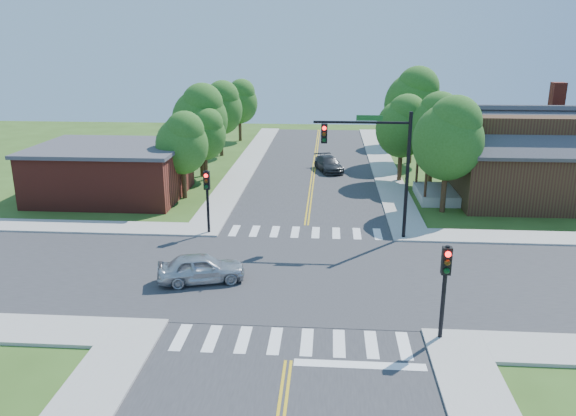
# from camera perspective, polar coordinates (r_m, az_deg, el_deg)

# --- Properties ---
(ground) EXTENTS (100.00, 100.00, 0.00)m
(ground) POSITION_cam_1_polar(r_m,az_deg,el_deg) (27.14, 1.20, -6.89)
(ground) COLOR #304E18
(ground) RESTS_ON ground
(road_ns) EXTENTS (10.00, 90.00, 0.04)m
(road_ns) POSITION_cam_1_polar(r_m,az_deg,el_deg) (27.14, 1.20, -6.86)
(road_ns) COLOR #2D2D30
(road_ns) RESTS_ON ground
(road_ew) EXTENTS (90.00, 10.00, 0.04)m
(road_ew) POSITION_cam_1_polar(r_m,az_deg,el_deg) (27.13, 1.20, -6.85)
(road_ew) COLOR #2D2D30
(road_ew) RESTS_ON ground
(intersection_patch) EXTENTS (10.20, 10.20, 0.06)m
(intersection_patch) POSITION_cam_1_polar(r_m,az_deg,el_deg) (27.14, 1.20, -6.89)
(intersection_patch) COLOR #2D2D30
(intersection_patch) RESTS_ON ground
(sidewalk_ne) EXTENTS (40.00, 40.00, 0.14)m
(sidewalk_ne) POSITION_cam_1_polar(r_m,az_deg,el_deg) (44.51, 23.17, 1.33)
(sidewalk_ne) COLOR #9E9B93
(sidewalk_ne) RESTS_ON ground
(sidewalk_nw) EXTENTS (40.00, 40.00, 0.14)m
(sidewalk_nw) POSITION_cam_1_polar(r_m,az_deg,el_deg) (45.40, -18.03, 2.16)
(sidewalk_nw) COLOR #9E9B93
(sidewalk_nw) RESTS_ON ground
(crosswalk_north) EXTENTS (8.85, 2.00, 0.01)m
(crosswalk_north) POSITION_cam_1_polar(r_m,az_deg,el_deg) (32.89, 1.78, -2.48)
(crosswalk_north) COLOR white
(crosswalk_north) RESTS_ON ground
(crosswalk_south) EXTENTS (8.85, 2.00, 0.01)m
(crosswalk_south) POSITION_cam_1_polar(r_m,az_deg,el_deg) (21.60, 0.30, -13.40)
(crosswalk_south) COLOR white
(crosswalk_south) RESTS_ON ground
(centerline) EXTENTS (0.30, 90.00, 0.01)m
(centerline) POSITION_cam_1_polar(r_m,az_deg,el_deg) (27.13, 1.20, -6.81)
(centerline) COLOR gold
(centerline) RESTS_ON ground
(stop_bar) EXTENTS (4.60, 0.45, 0.09)m
(stop_bar) POSITION_cam_1_polar(r_m,az_deg,el_deg) (20.43, 7.30, -15.63)
(stop_bar) COLOR white
(stop_bar) RESTS_ON ground
(signal_mast_ne) EXTENTS (5.30, 0.42, 7.20)m
(signal_mast_ne) POSITION_cam_1_polar(r_m,az_deg,el_deg) (31.12, 9.06, 5.37)
(signal_mast_ne) COLOR black
(signal_mast_ne) RESTS_ON ground
(signal_pole_se) EXTENTS (0.34, 0.42, 3.80)m
(signal_pole_se) POSITION_cam_1_polar(r_m,az_deg,el_deg) (21.34, 15.70, -6.60)
(signal_pole_se) COLOR black
(signal_pole_se) RESTS_ON ground
(signal_pole_nw) EXTENTS (0.34, 0.42, 3.80)m
(signal_pole_nw) POSITION_cam_1_polar(r_m,az_deg,el_deg) (32.24, -8.22, 1.81)
(signal_pole_nw) COLOR black
(signal_pole_nw) RESTS_ON ground
(house_ne) EXTENTS (13.05, 8.80, 7.11)m
(house_ne) POSITION_cam_1_polar(r_m,az_deg,el_deg) (42.12, 23.42, 5.06)
(house_ne) COLOR #361B13
(house_ne) RESTS_ON ground
(building_nw) EXTENTS (10.40, 8.40, 3.73)m
(building_nw) POSITION_cam_1_polar(r_m,az_deg,el_deg) (42.03, -17.52, 3.62)
(building_nw) COLOR maroon
(building_nw) RESTS_ON ground
(tree_e_a) EXTENTS (4.48, 4.26, 7.62)m
(tree_e_a) POSITION_cam_1_polar(r_m,az_deg,el_deg) (37.13, 16.11, 6.99)
(tree_e_a) COLOR #382314
(tree_e_a) RESTS_ON ground
(tree_e_b) EXTENTS (4.25, 4.04, 7.22)m
(tree_e_b) POSITION_cam_1_polar(r_m,az_deg,el_deg) (44.05, 14.73, 8.21)
(tree_e_b) COLOR #382314
(tree_e_b) RESTS_ON ground
(tree_e_c) EXTENTS (5.11, 4.86, 8.69)m
(tree_e_c) POSITION_cam_1_polar(r_m,az_deg,el_deg) (51.91, 12.70, 10.65)
(tree_e_c) COLOR #382314
(tree_e_c) RESTS_ON ground
(tree_e_d) EXTENTS (4.52, 4.30, 7.69)m
(tree_e_d) POSITION_cam_1_polar(r_m,az_deg,el_deg) (60.84, 12.17, 10.91)
(tree_e_d) COLOR #382314
(tree_e_d) RESTS_ON ground
(tree_w_a) EXTENTS (3.66, 3.48, 6.22)m
(tree_w_a) POSITION_cam_1_polar(r_m,az_deg,el_deg) (39.85, -10.64, 6.64)
(tree_w_a) COLOR #382314
(tree_w_a) RESTS_ON ground
(tree_w_b) EXTENTS (4.48, 4.26, 7.62)m
(tree_w_b) POSITION_cam_1_polar(r_m,az_deg,el_deg) (46.12, -8.87, 9.24)
(tree_w_b) COLOR #382314
(tree_w_b) RESTS_ON ground
(tree_w_c) EXTENTS (4.25, 4.04, 7.23)m
(tree_w_c) POSITION_cam_1_polar(r_m,az_deg,el_deg) (54.49, -6.83, 10.19)
(tree_w_c) COLOR #382314
(tree_w_c) RESTS_ON ground
(tree_w_d) EXTENTS (4.00, 3.80, 6.80)m
(tree_w_d) POSITION_cam_1_polar(r_m,az_deg,el_deg) (62.60, -4.90, 10.83)
(tree_w_d) COLOR #382314
(tree_w_d) RESTS_ON ground
(tree_house) EXTENTS (4.08, 3.87, 6.93)m
(tree_house) POSITION_cam_1_polar(r_m,az_deg,el_deg) (44.72, 11.64, 8.28)
(tree_house) COLOR #382314
(tree_house) RESTS_ON ground
(tree_bldg) EXTENTS (3.43, 3.26, 5.84)m
(tree_bldg) POSITION_cam_1_polar(r_m,az_deg,el_deg) (44.93, -8.42, 7.55)
(tree_bldg) COLOR #382314
(tree_bldg) RESTS_ON ground
(car_silver) EXTENTS (3.67, 4.84, 1.37)m
(car_silver) POSITION_cam_1_polar(r_m,az_deg,el_deg) (26.49, -8.81, -6.11)
(car_silver) COLOR silver
(car_silver) RESTS_ON ground
(car_dgrey) EXTENTS (4.07, 5.20, 1.23)m
(car_dgrey) POSITION_cam_1_polar(r_m,az_deg,el_deg) (48.19, 4.14, 4.44)
(car_dgrey) COLOR #2B2D30
(car_dgrey) RESTS_ON ground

